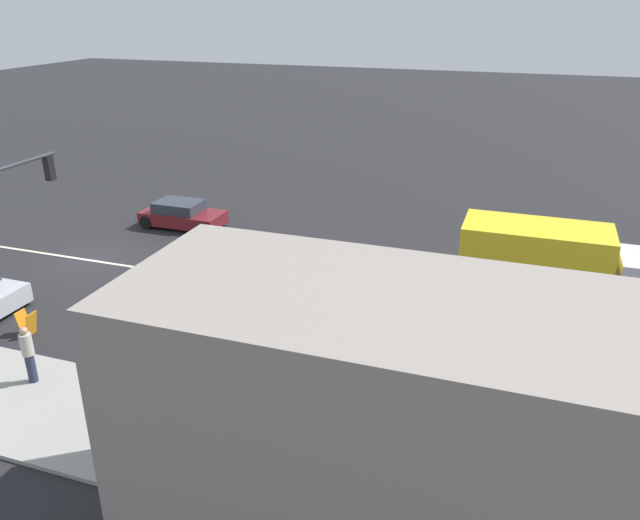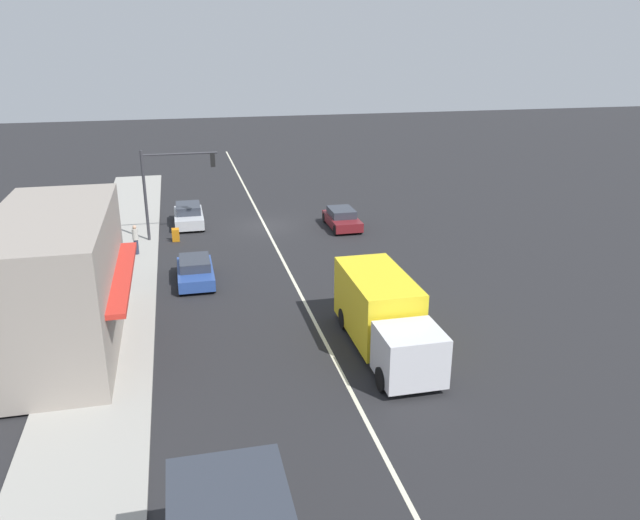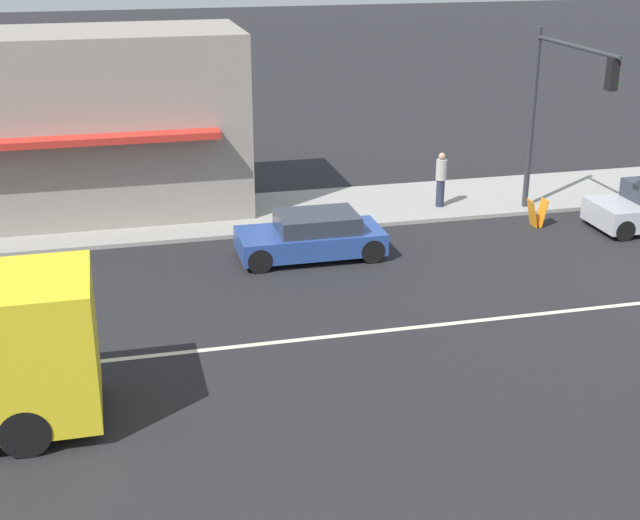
% 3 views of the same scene
% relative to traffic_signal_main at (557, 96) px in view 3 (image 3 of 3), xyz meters
% --- Properties ---
extents(building_corner_store, '(5.08, 10.30, 5.53)m').
position_rel_traffic_signal_main_xyz_m(building_corner_store, '(4.40, 13.76, -1.02)').
color(building_corner_store, gray).
rests_on(building_corner_store, sidewalk_right).
extents(traffic_signal_main, '(4.59, 0.34, 5.60)m').
position_rel_traffic_signal_main_xyz_m(traffic_signal_main, '(0.00, 0.00, 0.00)').
color(traffic_signal_main, '#333338').
rests_on(traffic_signal_main, sidewalk_right).
extents(pedestrian, '(0.34, 0.34, 1.75)m').
position_rel_traffic_signal_main_xyz_m(pedestrian, '(2.06, 2.66, -2.85)').
color(pedestrian, '#282D42').
rests_on(pedestrian, sidewalk_right).
extents(warning_aframe_sign, '(0.45, 0.53, 0.84)m').
position_rel_traffic_signal_main_xyz_m(warning_aframe_sign, '(-0.20, 0.42, -3.47)').
color(warning_aframe_sign, orange).
rests_on(warning_aframe_sign, ground).
extents(coupe_blue, '(1.83, 3.96, 1.25)m').
position_rel_traffic_signal_main_xyz_m(coupe_blue, '(-1.12, 7.62, -3.29)').
color(coupe_blue, '#284793').
rests_on(coupe_blue, ground).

